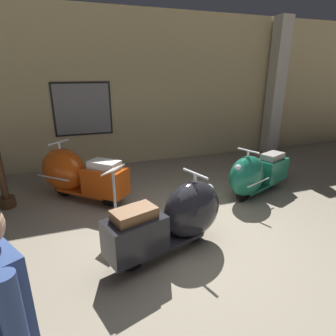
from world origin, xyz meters
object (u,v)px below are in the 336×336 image
object	(u,v)px
scooter_1	(176,218)
info_stanchion	(115,202)
visitor_0	(1,328)
scooter_2	(255,174)
scooter_0	(76,174)

from	to	relation	value
scooter_1	info_stanchion	world-z (taller)	scooter_1
scooter_1	visitor_0	bearing A→B (deg)	-151.35
scooter_1	visitor_0	size ratio (longest dim) A/B	0.99
info_stanchion	scooter_1	bearing A→B (deg)	-53.33
scooter_2	scooter_1	bearing A→B (deg)	7.50
scooter_0	info_stanchion	bearing A→B (deg)	156.70
scooter_0	scooter_1	xyz separation A→B (m)	(1.16, -2.04, -0.02)
scooter_1	scooter_2	bearing A→B (deg)	10.95
scooter_1	visitor_0	world-z (taller)	visitor_0
scooter_1	info_stanchion	distance (m)	1.09
scooter_0	info_stanchion	size ratio (longest dim) A/B	1.69
scooter_1	scooter_2	world-z (taller)	scooter_1
info_stanchion	scooter_0	bearing A→B (deg)	113.59
scooter_1	visitor_0	xyz separation A→B (m)	(-1.58, -1.66, 0.55)
scooter_2	scooter_0	bearing A→B (deg)	-38.42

